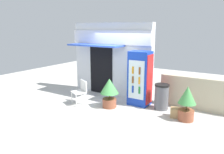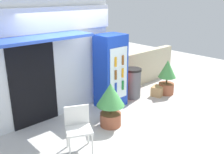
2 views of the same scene
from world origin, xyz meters
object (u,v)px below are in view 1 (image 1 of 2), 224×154
object	(u,v)px
potted_plant_near_shop	(109,90)
potted_plant_curbside	(187,102)
drink_cooler	(140,78)
trash_bin	(162,97)
plastic_chair	(81,90)
cardboard_box	(176,113)

from	to	relation	value
potted_plant_near_shop	potted_plant_curbside	world-z (taller)	potted_plant_curbside
drink_cooler	trash_bin	bearing A→B (deg)	-1.92
drink_cooler	trash_bin	distance (m)	0.97
drink_cooler	plastic_chair	bearing A→B (deg)	-149.80
potted_plant_curbside	cardboard_box	distance (m)	0.54
trash_bin	potted_plant_near_shop	bearing A→B (deg)	-153.63
potted_plant_near_shop	plastic_chair	bearing A→B (deg)	-166.77
plastic_chair	potted_plant_curbside	distance (m)	3.61
potted_plant_curbside	potted_plant_near_shop	bearing A→B (deg)	-173.65
potted_plant_curbside	cardboard_box	size ratio (longest dim) A/B	2.94
drink_cooler	plastic_chair	distance (m)	2.15
potted_plant_curbside	plastic_chair	bearing A→B (deg)	-171.58
trash_bin	cardboard_box	bearing A→B (deg)	-33.68
potted_plant_near_shop	trash_bin	distance (m)	1.77
plastic_chair	potted_plant_near_shop	distance (m)	1.09
potted_plant_near_shop	cardboard_box	xyz separation A→B (m)	(2.21, 0.36, -0.46)
plastic_chair	cardboard_box	distance (m)	3.35
trash_bin	plastic_chair	bearing A→B (deg)	-158.65
cardboard_box	trash_bin	bearing A→B (deg)	146.32
plastic_chair	trash_bin	distance (m)	2.83
trash_bin	potted_plant_curbside	bearing A→B (deg)	-28.19
drink_cooler	plastic_chair	xyz separation A→B (m)	(-1.82, -1.06, -0.45)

